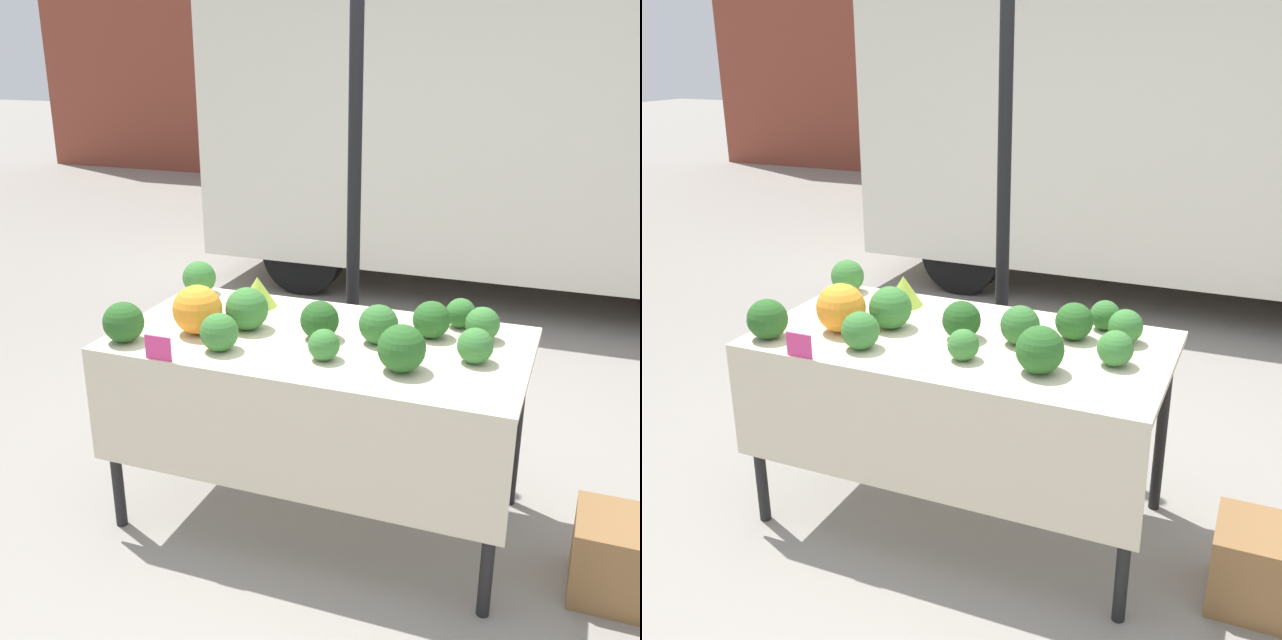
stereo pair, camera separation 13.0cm
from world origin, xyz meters
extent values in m
plane|color=gray|center=(0.00, 0.00, 0.00)|extent=(40.00, 40.00, 0.00)
cylinder|color=black|center=(-0.14, 0.86, 1.30)|extent=(0.07, 0.07, 2.59)
cube|color=silver|center=(-0.22, 3.87, 1.41)|extent=(3.78, 2.16, 2.21)
cylinder|color=black|center=(-1.26, 2.99, 0.34)|extent=(0.69, 0.22, 0.69)
cylinder|color=black|center=(-1.26, 4.76, 0.34)|extent=(0.69, 0.22, 0.69)
cube|color=beige|center=(0.00, 0.00, 0.85)|extent=(1.73, 0.90, 0.03)
cube|color=beige|center=(0.00, -0.44, 0.60)|extent=(1.73, 0.01, 0.48)
cylinder|color=black|center=(-0.80, -0.39, 0.42)|extent=(0.05, 0.05, 0.84)
cylinder|color=black|center=(0.80, -0.39, 0.42)|extent=(0.05, 0.05, 0.84)
cylinder|color=black|center=(-0.80, 0.39, 0.42)|extent=(0.05, 0.05, 0.84)
cylinder|color=black|center=(0.80, 0.39, 0.42)|extent=(0.05, 0.05, 0.84)
sphere|color=orange|center=(-0.50, -0.13, 0.97)|extent=(0.21, 0.21, 0.21)
cone|color=#93B238|center=(-0.41, 0.27, 0.94)|extent=(0.18, 0.18, 0.14)
sphere|color=#23511E|center=(0.00, -0.01, 0.95)|extent=(0.16, 0.16, 0.16)
sphere|color=#387533|center=(0.64, 0.21, 0.94)|extent=(0.14, 0.14, 0.14)
sphere|color=#336B2D|center=(0.24, 0.03, 0.95)|extent=(0.16, 0.16, 0.16)
sphere|color=#387533|center=(0.09, -0.21, 0.93)|extent=(0.13, 0.13, 0.13)
sphere|color=#285B23|center=(0.43, 0.17, 0.95)|extent=(0.16, 0.16, 0.16)
sphere|color=#387533|center=(-0.33, -0.01, 0.96)|extent=(0.19, 0.19, 0.19)
sphere|color=#336B2D|center=(0.53, 0.33, 0.93)|extent=(0.13, 0.13, 0.13)
sphere|color=#387533|center=(-0.33, -0.27, 0.94)|extent=(0.16, 0.16, 0.16)
sphere|color=#285B23|center=(0.40, -0.21, 0.96)|extent=(0.18, 0.18, 0.18)
sphere|color=#387533|center=(-0.76, 0.34, 0.95)|extent=(0.16, 0.16, 0.16)
sphere|color=#285B23|center=(-0.74, -0.32, 0.95)|extent=(0.17, 0.17, 0.17)
sphere|color=#387533|center=(0.65, -0.03, 0.94)|extent=(0.14, 0.14, 0.14)
cube|color=#E53D84|center=(-0.51, -0.44, 0.92)|extent=(0.11, 0.01, 0.10)
cube|color=olive|center=(1.30, -0.09, 0.17)|extent=(0.42, 0.33, 0.33)
camera|label=1|loc=(1.02, -2.72, 2.03)|focal=42.00mm
camera|label=2|loc=(1.14, -2.67, 2.03)|focal=42.00mm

